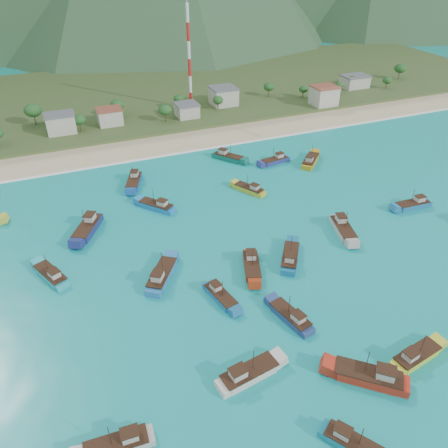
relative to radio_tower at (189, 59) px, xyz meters
name	(u,v)px	position (x,y,z in m)	size (l,w,h in m)	color
ground	(230,284)	(-27.81, -108.00, -21.69)	(600.00, 600.00, 0.00)	#0D9392
beach	(144,147)	(-27.81, -29.00, -21.69)	(400.00, 18.00, 1.20)	beige
land	(112,98)	(-27.81, 32.00, -21.69)	(400.00, 110.00, 2.40)	#385123
surf_line	(150,158)	(-27.81, -38.50, -21.69)	(400.00, 2.50, 0.08)	white
village	(165,108)	(-13.02, -5.45, -16.84)	(219.59, 30.87, 7.54)	beige
vegetation	(112,114)	(-33.67, -4.47, -16.60)	(280.84, 25.85, 8.62)	#235623
radio_tower	(189,59)	(0.00, 0.00, 0.00)	(1.20, 1.20, 40.18)	red
boat_1	(413,205)	(31.17, -97.80, -20.95)	(10.67, 3.61, 6.23)	#1C689A
boat_2	(343,229)	(6.22, -100.57, -20.82)	(6.54, 12.25, 6.94)	#ACA69B
boat_3	(157,206)	(-34.36, -71.67, -20.94)	(9.25, 10.27, 6.32)	#1B75BB
boat_4	(228,157)	(-4.03, -50.04, -20.90)	(9.17, 10.81, 6.51)	#106554
boat_7	(249,190)	(-6.75, -72.69, -21.03)	(7.29, 10.03, 5.82)	gold
boat_9	(291,317)	(-21.07, -122.22, -20.98)	(5.27, 10.68, 6.06)	navy
boat_10	(416,357)	(-5.38, -138.94, -20.96)	(10.83, 4.74, 6.19)	gold
boat_12	(290,258)	(-11.97, -105.80, -20.88)	(9.07, 11.10, 6.62)	#116490
boat_13	(310,161)	(19.97, -62.97, -20.87)	(10.42, 10.37, 6.71)	#B38816
boat_14	(353,444)	(-25.30, -147.93, -21.03)	(7.86, 9.72, 5.78)	teal
boat_15	(51,276)	(-63.31, -91.41, -20.95)	(7.21, 10.88, 6.23)	#23A8B5
boat_18	(369,377)	(-15.80, -139.39, -20.76)	(11.73, 10.83, 7.30)	#B12918
boat_21	(88,228)	(-53.40, -75.88, -20.75)	(9.31, 12.60, 7.33)	navy
boat_22	(162,276)	(-41.04, -100.88, -20.80)	(9.69, 11.81, 7.05)	#246FA9
boat_23	(252,266)	(-21.43, -105.21, -20.91)	(6.75, 11.38, 6.46)	#9B2E12
boat_24	(248,374)	(-34.35, -131.17, -20.87)	(11.70, 5.05, 6.69)	beige
boat_25	(134,182)	(-37.00, -55.39, -20.86)	(7.23, 11.83, 6.72)	#174C9A
boat_26	(275,161)	(9.31, -58.12, -21.00)	(10.44, 4.61, 5.96)	navy
boat_27	(118,445)	(-57.09, -135.07, -20.97)	(10.48, 3.58, 6.11)	#BAB0A7
boat_28	(220,296)	(-31.52, -111.44, -21.06)	(4.75, 9.97, 5.67)	#1C6598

